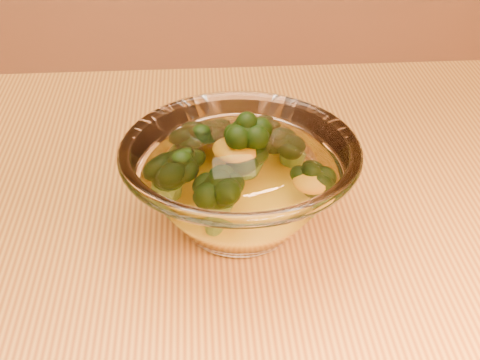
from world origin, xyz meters
name	(u,v)px	position (x,y,z in m)	size (l,w,h in m)	color
glass_bowl	(240,184)	(-0.05, 0.09, 0.79)	(0.19, 0.19, 0.08)	white
cheese_sauce	(240,202)	(-0.05, 0.09, 0.78)	(0.09, 0.09, 0.03)	yellow
broccoli_heap	(227,164)	(-0.05, 0.10, 0.80)	(0.13, 0.12, 0.07)	black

